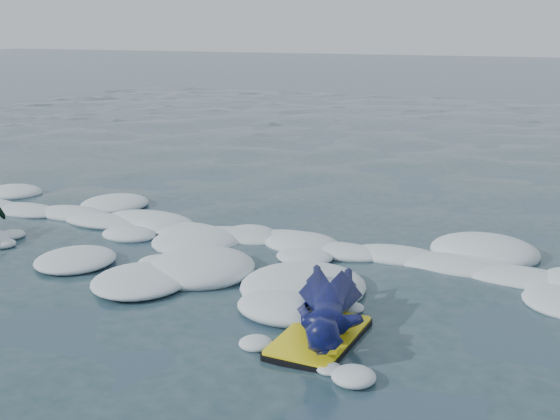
% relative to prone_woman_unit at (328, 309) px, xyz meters
% --- Properties ---
extents(ground, '(120.00, 120.00, 0.00)m').
position_rel_prone_woman_unit_xyz_m(ground, '(-1.62, 0.77, -0.23)').
color(ground, '#1B2E42').
rests_on(ground, ground).
extents(foam_band, '(12.00, 3.10, 0.30)m').
position_rel_prone_woman_unit_xyz_m(foam_band, '(-1.62, 1.80, -0.23)').
color(foam_band, white).
rests_on(foam_band, ground).
extents(prone_woman_unit, '(1.08, 1.79, 0.44)m').
position_rel_prone_woman_unit_xyz_m(prone_woman_unit, '(0.00, 0.00, 0.00)').
color(prone_woman_unit, black).
rests_on(prone_woman_unit, ground).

